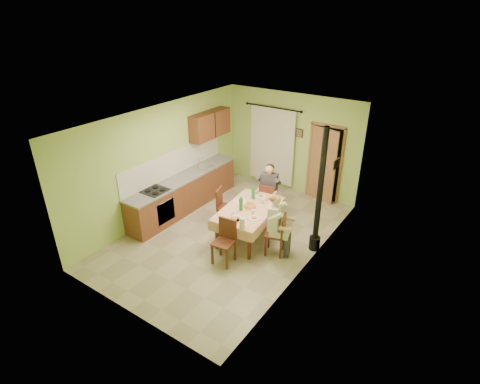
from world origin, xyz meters
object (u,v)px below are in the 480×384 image
Objects in this scene: chair_near at (224,250)px; chair_right at (275,242)px; chair_far at (268,207)px; man_right at (276,218)px; man_far at (269,185)px; dining_table at (249,223)px; stove_flue at (318,208)px; chair_left at (226,214)px.

chair_right is (0.73, 0.87, -0.00)m from chair_near.
man_right reaches higher than chair_far.
man_far is at bearing 90.00° from chair_far.
chair_right is (0.82, -0.21, -0.09)m from dining_table.
stove_flue reaches higher than dining_table.
man_far is at bearing 89.63° from dining_table.
stove_flue reaches higher than man_right.
chair_left reaches higher than chair_far.
chair_near reaches higher than dining_table.
chair_left reaches higher than dining_table.
man_far is (-0.00, 0.01, 0.59)m from chair_far.
chair_near is 2.16m from stove_flue.
chair_near is (0.09, -1.08, -0.09)m from dining_table.
chair_left is 1.70m from man_right.
chair_far is 2.14m from chair_near.
chair_right reaches higher than dining_table.
chair_far is (-0.11, 1.05, -0.09)m from dining_table.
chair_far is at bearing 157.98° from stove_flue.
chair_near is 1.27m from man_right.
chair_far reaches higher than dining_table.
stove_flue reaches higher than chair_left.
chair_right is 0.68× the size of man_far.
chair_far is at bearing -91.31° from chair_near.
chair_far is 0.97× the size of chair_near.
dining_table is 1.95× the size of chair_left.
stove_flue is at bearing -35.11° from man_far.
chair_left is (-0.74, 0.14, -0.09)m from dining_table.
chair_left is at bearing 162.84° from dining_table.
man_right reaches higher than dining_table.
dining_table is at bearing -164.14° from stove_flue.
man_far is at bearing 17.80° from man_right.
stove_flue is (0.64, 0.63, 0.74)m from chair_right.
man_right is at bearing -135.85° from stove_flue.
chair_left is (-0.64, -0.91, 0.00)m from chair_far.
dining_table is at bearing -97.02° from chair_far.
chair_near is at bearing 15.90° from chair_left.
chair_right is at bearing -90.00° from man_right.
man_far is 0.50× the size of stove_flue.
chair_far is 1.00× the size of chair_right.
man_right is (0.81, -0.22, 0.50)m from dining_table.
chair_far is 0.68× the size of man_far.
stove_flue reaches higher than chair_near.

